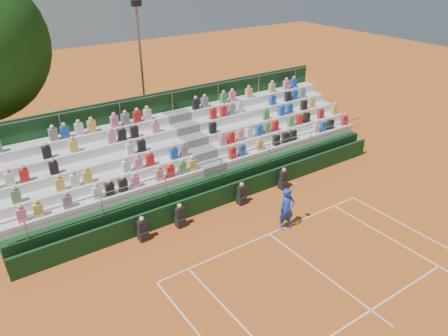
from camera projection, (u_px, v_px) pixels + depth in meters
ground at (269, 234)px, 19.16m from camera, size 90.00×90.00×0.00m
courtside_wall at (227, 194)px, 21.29m from camera, size 20.00×0.15×1.00m
line_officials at (216, 204)px, 20.48m from camera, size 8.35×0.40×1.19m
grandstand at (193, 160)px, 23.40m from camera, size 20.00×5.20×4.40m
tennis_player at (287, 209)px, 19.13m from camera, size 0.94×0.62×2.22m
floodlight_mast at (141, 62)px, 26.99m from camera, size 0.60×0.25×8.54m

